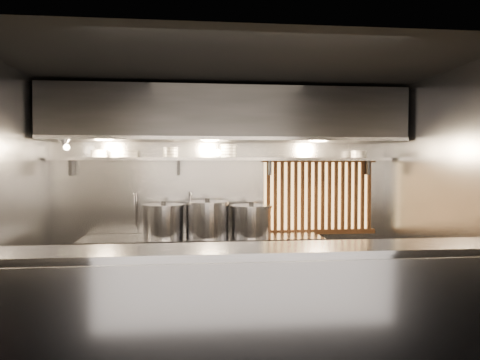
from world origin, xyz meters
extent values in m
plane|color=black|center=(0.00, 0.00, 0.00)|extent=(4.50, 4.50, 0.00)
plane|color=black|center=(0.00, 0.00, 2.80)|extent=(4.50, 4.50, 0.00)
plane|color=gray|center=(0.00, 1.50, 1.40)|extent=(4.50, 0.00, 4.50)
plane|color=gray|center=(-2.25, 0.00, 1.40)|extent=(0.00, 3.00, 3.00)
plane|color=gray|center=(2.25, 0.00, 1.40)|extent=(0.00, 3.00, 3.00)
cube|color=#9E9EA4|center=(0.00, -0.95, 0.55)|extent=(4.50, 0.50, 1.10)
cube|color=#939399|center=(0.00, -1.21, 0.55)|extent=(4.50, 0.02, 1.01)
cube|color=#9E9EA4|center=(0.00, -0.95, 1.11)|extent=(4.50, 0.56, 0.03)
cube|color=#9E9EA4|center=(-0.30, 1.13, 0.45)|extent=(3.00, 0.70, 0.90)
cube|color=#9E9EA4|center=(0.00, 1.32, 1.88)|extent=(4.40, 0.34, 0.04)
cube|color=#2D2D30|center=(0.00, 1.10, 2.42)|extent=(4.40, 0.80, 0.65)
cube|color=#9E9EA4|center=(0.00, 0.70, 2.12)|extent=(4.40, 0.03, 0.04)
cube|color=#FFC972|center=(1.30, 1.48, 1.38)|extent=(1.50, 0.02, 0.92)
cube|color=brown|center=(1.30, 1.43, 1.87)|extent=(1.56, 0.06, 0.06)
cube|color=brown|center=(1.30, 1.43, 0.89)|extent=(1.56, 0.06, 0.06)
cube|color=brown|center=(0.60, 1.43, 1.38)|extent=(0.04, 0.04, 0.92)
cube|color=brown|center=(0.69, 1.43, 1.38)|extent=(0.04, 0.04, 0.92)
cube|color=brown|center=(0.78, 1.43, 1.38)|extent=(0.04, 0.04, 0.92)
cube|color=brown|center=(0.88, 1.43, 1.38)|extent=(0.04, 0.04, 0.92)
cube|color=brown|center=(0.97, 1.43, 1.38)|extent=(0.04, 0.04, 0.92)
cube|color=brown|center=(1.07, 1.43, 1.38)|extent=(0.04, 0.04, 0.92)
cube|color=brown|center=(1.16, 1.43, 1.38)|extent=(0.04, 0.04, 0.92)
cube|color=brown|center=(1.25, 1.43, 1.38)|extent=(0.04, 0.04, 0.92)
cube|color=brown|center=(1.35, 1.43, 1.38)|extent=(0.04, 0.04, 0.92)
cube|color=brown|center=(1.44, 1.43, 1.38)|extent=(0.04, 0.04, 0.92)
cube|color=brown|center=(1.53, 1.43, 1.38)|extent=(0.04, 0.04, 0.92)
cube|color=brown|center=(1.63, 1.43, 1.38)|extent=(0.04, 0.04, 0.92)
cube|color=brown|center=(1.72, 1.43, 1.38)|extent=(0.04, 0.04, 0.92)
cube|color=brown|center=(1.82, 1.43, 1.38)|extent=(0.04, 0.04, 0.92)
cube|color=brown|center=(1.91, 1.43, 1.38)|extent=(0.04, 0.04, 0.92)
cube|color=brown|center=(2.00, 1.43, 1.38)|extent=(0.04, 0.04, 0.92)
cylinder|color=silver|center=(-1.15, 1.45, 1.19)|extent=(0.03, 0.03, 0.48)
sphere|color=silver|center=(-1.15, 1.45, 1.43)|extent=(0.04, 0.04, 0.04)
cylinder|color=silver|center=(-1.15, 1.32, 1.43)|extent=(0.03, 0.26, 0.03)
sphere|color=silver|center=(-1.15, 1.19, 1.43)|extent=(0.04, 0.04, 0.04)
cylinder|color=silver|center=(-1.15, 1.19, 1.36)|extent=(0.03, 0.03, 0.14)
cylinder|color=silver|center=(-0.45, 1.45, 1.19)|extent=(0.03, 0.03, 0.48)
sphere|color=silver|center=(-0.45, 1.45, 1.43)|extent=(0.04, 0.04, 0.04)
cylinder|color=silver|center=(-0.45, 1.32, 1.43)|extent=(0.03, 0.26, 0.03)
sphere|color=silver|center=(-0.45, 1.19, 1.43)|extent=(0.04, 0.04, 0.04)
cylinder|color=silver|center=(-0.45, 1.19, 1.36)|extent=(0.03, 0.03, 0.14)
cone|color=#9E9EA4|center=(-1.90, 0.85, 2.07)|extent=(0.25, 0.27, 0.20)
sphere|color=#FFE0B2|center=(-1.87, 0.83, 2.01)|extent=(0.07, 0.07, 0.07)
cylinder|color=#2D2D30|center=(-1.90, 0.95, 2.15)|extent=(0.02, 0.22, 0.02)
cylinder|color=#2D2D30|center=(-0.10, 1.20, 2.04)|extent=(0.01, 0.01, 0.12)
sphere|color=#FFE0B2|center=(-0.10, 1.20, 1.96)|extent=(0.09, 0.09, 0.09)
cylinder|color=#9E9EA4|center=(-0.79, 1.16, 1.09)|extent=(0.50, 0.50, 0.38)
cylinder|color=#9E9EA4|center=(-0.79, 1.16, 1.30)|extent=(0.53, 0.53, 0.03)
cylinder|color=#2D2D30|center=(-0.79, 1.16, 1.33)|extent=(0.06, 0.06, 0.04)
cylinder|color=#9E9EA4|center=(-0.24, 1.12, 1.11)|extent=(0.55, 0.55, 0.42)
cylinder|color=#9E9EA4|center=(-0.24, 1.12, 1.33)|extent=(0.59, 0.59, 0.03)
cylinder|color=#2D2D30|center=(-0.24, 1.12, 1.37)|extent=(0.06, 0.06, 0.04)
cylinder|color=#9E9EA4|center=(0.32, 1.10, 1.08)|extent=(0.56, 0.56, 0.37)
cylinder|color=#9E9EA4|center=(0.32, 1.10, 1.28)|extent=(0.59, 0.59, 0.03)
cylinder|color=#2D2D30|center=(0.32, 1.10, 1.32)|extent=(0.06, 0.06, 0.04)
cylinder|color=white|center=(-1.60, 1.32, 1.92)|extent=(0.21, 0.21, 0.03)
cylinder|color=white|center=(-1.60, 1.32, 1.96)|extent=(0.21, 0.21, 0.03)
cylinder|color=white|center=(-1.60, 1.32, 1.99)|extent=(0.22, 0.22, 0.01)
cylinder|color=white|center=(-1.23, 1.32, 1.92)|extent=(0.22, 0.22, 0.03)
cylinder|color=white|center=(-1.23, 1.32, 1.96)|extent=(0.22, 0.22, 0.03)
cylinder|color=white|center=(-1.23, 1.32, 1.99)|extent=(0.24, 0.24, 0.01)
cylinder|color=white|center=(-0.70, 1.32, 1.92)|extent=(0.19, 0.19, 0.03)
cylinder|color=white|center=(-0.70, 1.32, 1.96)|extent=(0.19, 0.19, 0.03)
cylinder|color=white|center=(-0.70, 1.32, 2.00)|extent=(0.19, 0.19, 0.03)
cylinder|color=white|center=(-0.70, 1.32, 2.02)|extent=(0.20, 0.20, 0.01)
cylinder|color=white|center=(0.05, 1.32, 1.92)|extent=(0.20, 0.20, 0.03)
cylinder|color=white|center=(0.05, 1.32, 1.96)|extent=(0.20, 0.20, 0.03)
cylinder|color=white|center=(0.05, 1.32, 2.00)|extent=(0.20, 0.20, 0.03)
cylinder|color=white|center=(0.05, 1.32, 2.03)|extent=(0.20, 0.20, 0.03)
cylinder|color=white|center=(0.05, 1.32, 2.06)|extent=(0.22, 0.22, 0.01)
cylinder|color=white|center=(1.81, 1.32, 1.92)|extent=(0.20, 0.20, 0.03)
cylinder|color=white|center=(1.81, 1.32, 1.96)|extent=(0.20, 0.20, 0.03)
cylinder|color=white|center=(1.81, 1.32, 1.99)|extent=(0.22, 0.22, 0.01)
camera|label=1|loc=(-0.49, -4.76, 1.82)|focal=35.00mm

